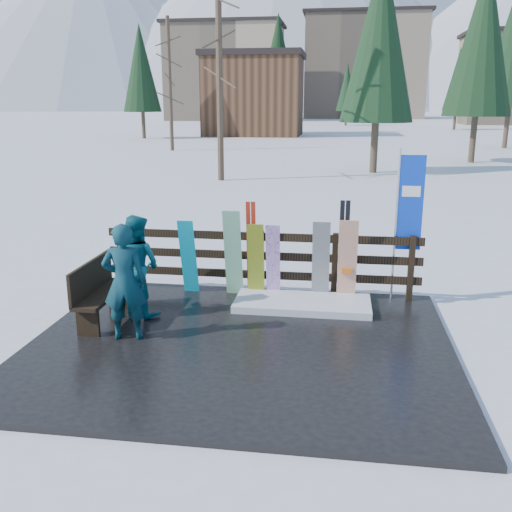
% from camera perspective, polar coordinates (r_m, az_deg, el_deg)
% --- Properties ---
extents(ground, '(700.00, 700.00, 0.00)m').
position_cam_1_polar(ground, '(8.31, -1.60, -9.11)').
color(ground, white).
rests_on(ground, ground).
extents(deck, '(6.00, 5.00, 0.08)m').
position_cam_1_polar(deck, '(8.30, -1.60, -8.86)').
color(deck, black).
rests_on(deck, ground).
extents(fence, '(5.60, 0.10, 1.15)m').
position_cam_1_polar(fence, '(10.11, 0.50, -0.21)').
color(fence, black).
rests_on(fence, deck).
extents(snow_patch, '(2.27, 1.00, 0.12)m').
position_cam_1_polar(snow_patch, '(9.65, 4.66, -4.75)').
color(snow_patch, white).
rests_on(snow_patch, deck).
extents(bench, '(0.41, 1.50, 0.97)m').
position_cam_1_polar(bench, '(9.20, -15.48, -3.27)').
color(bench, black).
rests_on(bench, deck).
extents(snowboard_0, '(0.28, 0.37, 1.38)m').
position_cam_1_polar(snowboard_0, '(10.14, -6.77, -0.09)').
color(snowboard_0, '#0AB4D6').
rests_on(snowboard_0, deck).
extents(snowboard_1, '(0.30, 0.37, 1.57)m').
position_cam_1_polar(snowboard_1, '(9.94, -2.31, 0.27)').
color(snowboard_1, white).
rests_on(snowboard_1, deck).
extents(snowboard_2, '(0.29, 0.21, 1.34)m').
position_cam_1_polar(snowboard_2, '(9.91, -0.02, -0.48)').
color(snowboard_2, '#E2FF23').
rests_on(snowboard_2, deck).
extents(snowboard_3, '(0.24, 0.26, 1.34)m').
position_cam_1_polar(snowboard_3, '(9.87, 1.71, -0.55)').
color(snowboard_3, white).
rests_on(snowboard_3, deck).
extents(snowboard_4, '(0.30, 0.27, 1.42)m').
position_cam_1_polar(snowboard_4, '(9.81, 6.50, -0.50)').
color(snowboard_4, black).
rests_on(snowboard_4, deck).
extents(snowboard_5, '(0.32, 0.25, 1.45)m').
position_cam_1_polar(snowboard_5, '(9.80, 9.12, -0.50)').
color(snowboard_5, silver).
rests_on(snowboard_5, deck).
extents(ski_pair_a, '(0.16, 0.21, 1.71)m').
position_cam_1_polar(ski_pair_a, '(9.94, -0.46, 0.68)').
color(ski_pair_a, '#B22915').
rests_on(ski_pair_a, deck).
extents(ski_pair_b, '(0.17, 0.35, 1.78)m').
position_cam_1_polar(ski_pair_b, '(9.82, 8.73, 0.55)').
color(ski_pair_b, black).
rests_on(ski_pair_b, deck).
extents(rental_flag, '(0.45, 0.04, 2.60)m').
position_cam_1_polar(rental_flag, '(9.93, 14.85, 4.60)').
color(rental_flag, silver).
rests_on(rental_flag, deck).
extents(person_front, '(0.69, 0.52, 1.71)m').
position_cam_1_polar(person_front, '(8.34, -13.02, -2.55)').
color(person_front, '#115353').
rests_on(person_front, deck).
extents(person_back, '(0.97, 0.87, 1.64)m').
position_cam_1_polar(person_back, '(9.28, -11.82, -0.92)').
color(person_back, '#125F6E').
rests_on(person_back, deck).
extents(resort_buildings, '(73.00, 87.60, 22.60)m').
position_cam_1_polar(resort_buildings, '(123.04, 8.57, 17.88)').
color(resort_buildings, tan).
rests_on(resort_buildings, ground).
extents(trees, '(41.98, 68.74, 12.53)m').
position_cam_1_polar(trees, '(56.31, 10.30, 16.99)').
color(trees, '#382B1E').
rests_on(trees, ground).
extents(mountains, '(520.00, 260.00, 120.00)m').
position_cam_1_polar(mountains, '(339.33, 6.76, 22.89)').
color(mountains, white).
rests_on(mountains, ground).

